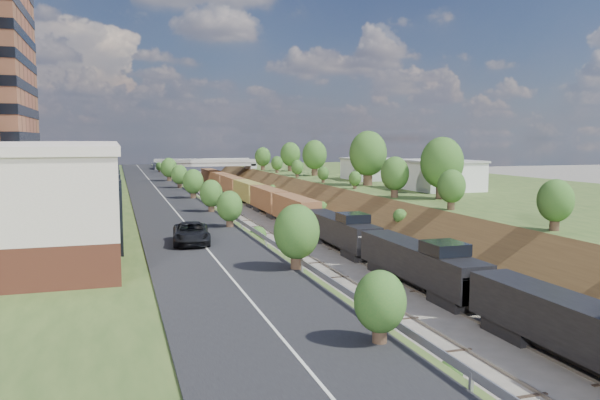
# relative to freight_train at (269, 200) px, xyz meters

# --- Properties ---
(ground) EXTENTS (400.00, 400.00, 0.00)m
(ground) POSITION_rel_freight_train_xyz_m (-2.60, -68.59, -2.48)
(ground) COLOR #6B665B
(ground) RESTS_ON ground
(platform_left) EXTENTS (44.00, 180.00, 5.00)m
(platform_left) POSITION_rel_freight_train_xyz_m (-35.60, -8.59, 0.02)
(platform_left) COLOR #354F20
(platform_left) RESTS_ON ground
(platform_right) EXTENTS (44.00, 180.00, 5.00)m
(platform_right) POSITION_rel_freight_train_xyz_m (30.40, -8.59, 0.02)
(platform_right) COLOR #354F20
(platform_right) RESTS_ON ground
(embankment_left) EXTENTS (10.00, 180.00, 10.00)m
(embankment_left) POSITION_rel_freight_train_xyz_m (-13.60, -8.59, -2.48)
(embankment_left) COLOR brown
(embankment_left) RESTS_ON ground
(embankment_right) EXTENTS (10.00, 180.00, 10.00)m
(embankment_right) POSITION_rel_freight_train_xyz_m (8.40, -8.59, -2.48)
(embankment_right) COLOR brown
(embankment_right) RESTS_ON ground
(rail_left_track) EXTENTS (1.58, 180.00, 0.18)m
(rail_left_track) POSITION_rel_freight_train_xyz_m (-5.20, -8.59, -2.39)
(rail_left_track) COLOR gray
(rail_left_track) RESTS_ON ground
(rail_right_track) EXTENTS (1.58, 180.00, 0.18)m
(rail_right_track) POSITION_rel_freight_train_xyz_m (0.00, -8.59, -2.39)
(rail_right_track) COLOR gray
(rail_right_track) RESTS_ON ground
(road) EXTENTS (8.00, 180.00, 0.10)m
(road) POSITION_rel_freight_train_xyz_m (-18.10, -8.59, 2.57)
(road) COLOR black
(road) RESTS_ON platform_left
(guardrail) EXTENTS (0.10, 171.00, 0.70)m
(guardrail) POSITION_rel_freight_train_xyz_m (-14.00, -8.79, 3.07)
(guardrail) COLOR #99999E
(guardrail) RESTS_ON platform_left
(commercial_building) EXTENTS (14.30, 62.30, 7.00)m
(commercial_building) POSITION_rel_freight_train_xyz_m (-30.60, -30.59, 6.02)
(commercial_building) COLOR brown
(commercial_building) RESTS_ON platform_left
(overpass) EXTENTS (24.50, 8.30, 7.40)m
(overpass) POSITION_rel_freight_train_xyz_m (-2.60, 53.41, 2.43)
(overpass) COLOR gray
(overpass) RESTS_ON ground
(white_building_near) EXTENTS (9.00, 12.00, 4.00)m
(white_building_near) POSITION_rel_freight_train_xyz_m (20.90, -16.59, 4.52)
(white_building_near) COLOR silver
(white_building_near) RESTS_ON platform_right
(white_building_far) EXTENTS (8.00, 10.00, 3.60)m
(white_building_far) POSITION_rel_freight_train_xyz_m (20.40, 5.41, 4.32)
(white_building_far) COLOR silver
(white_building_far) RESTS_ON platform_right
(tree_right_large) EXTENTS (5.25, 5.25, 7.61)m
(tree_right_large) POSITION_rel_freight_train_xyz_m (14.40, -28.59, 6.90)
(tree_right_large) COLOR #473323
(tree_right_large) RESTS_ON platform_right
(tree_left_crest) EXTENTS (2.45, 2.45, 3.55)m
(tree_left_crest) POSITION_rel_freight_train_xyz_m (-14.40, -48.59, 4.56)
(tree_left_crest) COLOR #473323
(tree_left_crest) RESTS_ON platform_left
(freight_train) EXTENTS (2.84, 145.56, 4.55)m
(freight_train) POSITION_rel_freight_train_xyz_m (0.00, 0.00, 0.00)
(freight_train) COLOR black
(freight_train) RESTS_ON ground
(suv) EXTENTS (2.94, 5.53, 1.48)m
(suv) POSITION_rel_freight_train_xyz_m (-18.84, -51.00, 3.36)
(suv) COLOR black
(suv) RESTS_ON road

